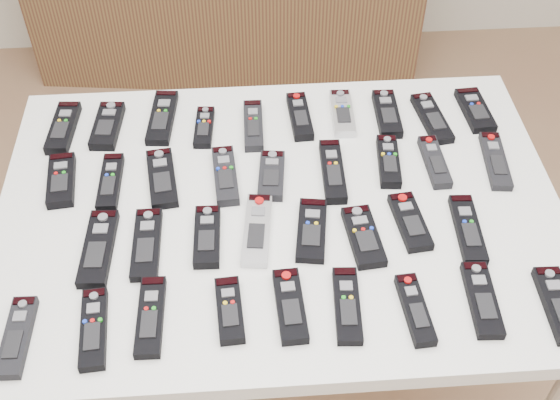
{
  "coord_description": "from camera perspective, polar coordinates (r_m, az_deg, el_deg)",
  "views": [
    {
      "loc": [
        -0.21,
        -0.91,
        1.91
      ],
      "look_at": [
        -0.13,
        0.15,
        0.8
      ],
      "focal_mm": 45.0,
      "sensor_mm": 36.0,
      "label": 1
    }
  ],
  "objects": [
    {
      "name": "remote_35",
      "position": [
        1.47,
        21.68,
        -7.93
      ],
      "size": [
        0.06,
        0.17,
        0.02
      ],
      "primitive_type": "cube",
      "rotation": [
        0.0,
        0.0,
        -0.03
      ],
      "color": "black",
      "rests_on": "table"
    },
    {
      "name": "remote_17",
      "position": [
        1.68,
        12.45,
        3.05
      ],
      "size": [
        0.05,
        0.16,
        0.02
      ],
      "primitive_type": "cube",
      "rotation": [
        0.0,
        0.0,
        0.03
      ],
      "color": "black",
      "rests_on": "table"
    },
    {
      "name": "remote_28",
      "position": [
        1.39,
        -14.91,
        -10.07
      ],
      "size": [
        0.06,
        0.18,
        0.02
      ],
      "primitive_type": "cube",
      "rotation": [
        0.0,
        0.0,
        0.07
      ],
      "color": "black",
      "rests_on": "table"
    },
    {
      "name": "remote_33",
      "position": [
        1.39,
        10.92,
        -8.74
      ],
      "size": [
        0.05,
        0.16,
        0.02
      ],
      "primitive_type": "cube",
      "rotation": [
        0.0,
        0.0,
        0.07
      ],
      "color": "black",
      "rests_on": "table"
    },
    {
      "name": "remote_15",
      "position": [
        1.62,
        4.31,
        2.35
      ],
      "size": [
        0.05,
        0.19,
        0.02
      ],
      "primitive_type": "cube",
      "rotation": [
        0.0,
        0.0,
        -0.03
      ],
      "color": "black",
      "rests_on": "table"
    },
    {
      "name": "remote_22",
      "position": [
        1.49,
        -1.88,
        -2.42
      ],
      "size": [
        0.08,
        0.2,
        0.02
      ],
      "primitive_type": "cube",
      "rotation": [
        0.0,
        0.0,
        -0.12
      ],
      "color": "#B7B7BC",
      "rests_on": "table"
    },
    {
      "name": "remote_27",
      "position": [
        1.42,
        -20.58,
        -10.36
      ],
      "size": [
        0.05,
        0.17,
        0.02
      ],
      "primitive_type": "cube",
      "rotation": [
        0.0,
        0.0,
        -0.03
      ],
      "color": "black",
      "rests_on": "table"
    },
    {
      "name": "remote_6",
      "position": [
        1.78,
        5.09,
        7.03
      ],
      "size": [
        0.06,
        0.17,
        0.02
      ],
      "primitive_type": "cube",
      "rotation": [
        0.0,
        0.0,
        -0.04
      ],
      "color": "#B7B7BC",
      "rests_on": "table"
    },
    {
      "name": "remote_31",
      "position": [
        1.37,
        0.83,
        -8.59
      ],
      "size": [
        0.06,
        0.17,
        0.02
      ],
      "primitive_type": "cube",
      "rotation": [
        0.0,
        0.0,
        0.05
      ],
      "color": "black",
      "rests_on": "table"
    },
    {
      "name": "remote_2",
      "position": [
        1.79,
        -9.55,
        6.63
      ],
      "size": [
        0.07,
        0.2,
        0.02
      ],
      "primitive_type": "cube",
      "rotation": [
        0.0,
        0.0,
        -0.09
      ],
      "color": "black",
      "rests_on": "table"
    },
    {
      "name": "remote_3",
      "position": [
        1.74,
        -6.18,
        5.89
      ],
      "size": [
        0.05,
        0.14,
        0.02
      ],
      "primitive_type": "cube",
      "rotation": [
        0.0,
        0.0,
        -0.07
      ],
      "color": "black",
      "rests_on": "table"
    },
    {
      "name": "remote_12",
      "position": [
        1.62,
        -9.57,
        1.76
      ],
      "size": [
        0.08,
        0.19,
        0.02
      ],
      "primitive_type": "cube",
      "rotation": [
        0.0,
        0.0,
        0.13
      ],
      "color": "black",
      "rests_on": "table"
    },
    {
      "name": "remote_5",
      "position": [
        1.76,
        1.62,
        6.81
      ],
      "size": [
        0.06,
        0.17,
        0.02
      ],
      "primitive_type": "cube",
      "rotation": [
        0.0,
        0.0,
        0.05
      ],
      "color": "black",
      "rests_on": "table"
    },
    {
      "name": "remote_25",
      "position": [
        1.53,
        10.52,
        -1.75
      ],
      "size": [
        0.07,
        0.16,
        0.02
      ],
      "primitive_type": "cube",
      "rotation": [
        0.0,
        0.0,
        0.11
      ],
      "color": "black",
      "rests_on": "table"
    },
    {
      "name": "remote_4",
      "position": [
        1.74,
        -2.18,
        6.07
      ],
      "size": [
        0.05,
        0.17,
        0.02
      ],
      "primitive_type": "cube",
      "rotation": [
        0.0,
        0.0,
        -0.02
      ],
      "color": "black",
      "rests_on": "table"
    },
    {
      "name": "remote_18",
      "position": [
        1.72,
        17.1,
        3.07
      ],
      "size": [
        0.06,
        0.19,
        0.02
      ],
      "primitive_type": "cube",
      "rotation": [
        0.0,
        0.0,
        -0.1
      ],
      "color": "black",
      "rests_on": "table"
    },
    {
      "name": "remote_30",
      "position": [
        1.37,
        -4.12,
        -8.92
      ],
      "size": [
        0.06,
        0.15,
        0.02
      ],
      "primitive_type": "cube",
      "rotation": [
        0.0,
        0.0,
        0.06
      ],
      "color": "black",
      "rests_on": "table"
    },
    {
      "name": "remote_21",
      "position": [
        1.49,
        -5.95,
        -2.97
      ],
      "size": [
        0.06,
        0.16,
        0.02
      ],
      "primitive_type": "cube",
      "rotation": [
        0.0,
        0.0,
        -0.03
      ],
      "color": "black",
      "rests_on": "table"
    },
    {
      "name": "remote_9",
      "position": [
        1.85,
        15.57,
        7.06
      ],
      "size": [
        0.07,
        0.16,
        0.02
      ],
      "primitive_type": "cube",
      "rotation": [
        0.0,
        0.0,
        0.06
      ],
      "color": "black",
      "rests_on": "table"
    },
    {
      "name": "remote_7",
      "position": [
        1.79,
        8.7,
        6.94
      ],
      "size": [
        0.06,
        0.17,
        0.02
      ],
      "primitive_type": "cube",
      "rotation": [
        0.0,
        0.0,
        -0.03
      ],
      "color": "black",
      "rests_on": "table"
    },
    {
      "name": "remote_1",
      "position": [
        1.78,
        -13.85,
        5.87
      ],
      "size": [
        0.07,
        0.17,
        0.02
      ],
      "primitive_type": "cube",
      "rotation": [
        0.0,
        0.0,
        -0.09
      ],
      "color": "black",
      "rests_on": "table"
    },
    {
      "name": "remote_19",
      "position": [
        1.51,
        -14.55,
        -3.81
      ],
      "size": [
        0.07,
        0.2,
        0.02
      ],
      "primitive_type": "cube",
      "rotation": [
        0.0,
        0.0,
        -0.05
      ],
      "color": "black",
      "rests_on": "table"
    },
    {
      "name": "remote_10",
      "position": [
        1.67,
        -17.35,
        1.54
      ],
      "size": [
        0.07,
        0.16,
        0.02
      ],
      "primitive_type": "cube",
      "rotation": [
        0.0,
        0.0,
        0.1
      ],
      "color": "black",
      "rests_on": "table"
    },
    {
      "name": "remote_24",
      "position": [
        1.49,
        6.8,
        -2.97
      ],
      "size": [
        0.08,
        0.17,
        0.02
      ],
      "primitive_type": "cube",
      "rotation": [
        0.0,
        0.0,
        0.1
      ],
      "color": "black",
      "rests_on": "table"
    },
    {
      "name": "remote_16",
      "position": [
        1.66,
        8.82,
        3.12
      ],
      "size": [
        0.06,
        0.16,
        0.02
      ],
      "primitive_type": "cube",
      "rotation": [
        0.0,
        0.0,
        -0.1
      ],
      "color": "black",
      "rests_on": "table"
    },
    {
      "name": "remote_23",
      "position": [
        1.49,
        2.58,
        -2.47
      ],
      "size": [
        0.08,
        0.18,
        0.02
      ],
      "primitive_type": "cube",
      "rotation": [
        0.0,
        0.0,
        -0.15
      ],
      "color": "black",
      "rests_on": "table"
    },
    {
      "name": "remote_26",
      "position": [
        1.55,
        15.01,
        -2.29
      ],
      "size": [
        0.06,
        0.19,
        0.02
      ],
      "primitive_type": "cube",
      "rotation": [
        0.0,
        0.0,
        -0.05
      ],
      "color": "black",
      "rests_on": "table"
    },
    {
      "name": "remote_11",
      "position": [
        1.64,
        -13.62,
        1.43
      ],
      "size": [
        0.05,
        0.17,
        0.02
      ],
      "primitive_type": "cube",
      "rotation": [
        0.0,
        0.0,
        -0.02
      ],
      "color": "black",
      "rests_on": "table"
    },
    {
      "name": "remote_13",
      "position": [
        1.61,
        -4.47,
        1.99
      ],
      "size": [
        0.06,
        0.18,
        0.02
      ],
      "primitive_type": "cube",
      "rotation": [
        0.0,
        0.0,
        0.06
      ],
      "color": "black",
      "rests_on": "table"
    },
    {
      "name": "remote_32",
      "position": [
        1.38,
        5.48,
        -8.51
      ],
      "size": [
        0.06,
        0.17,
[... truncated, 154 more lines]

